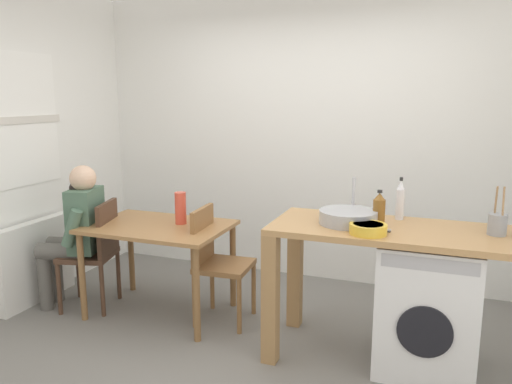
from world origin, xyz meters
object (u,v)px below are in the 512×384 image
(chair_person_seat, at_px, (96,248))
(bottle_tall_green, at_px, (379,209))
(utensil_crock, at_px, (497,224))
(vase, at_px, (181,208))
(seated_person, at_px, (76,229))
(bottle_squat_brown, at_px, (400,200))
(washing_machine, at_px, (427,305))
(mixing_bowl, at_px, (368,228))
(chair_opposite, at_px, (216,258))
(dining_table, at_px, (159,237))

(chair_person_seat, distance_m, bottle_tall_green, 2.32)
(utensil_crock, xyz_separation_m, vase, (-2.26, 0.17, -0.12))
(chair_person_seat, bearing_deg, vase, -90.86)
(seated_person, bearing_deg, bottle_squat_brown, -99.91)
(washing_machine, xyz_separation_m, bottle_tall_green, (-0.34, 0.07, 0.59))
(seated_person, height_order, bottle_squat_brown, bottle_squat_brown)
(bottle_tall_green, xyz_separation_m, mixing_bowl, (-0.03, -0.26, -0.07))
(vase, bearing_deg, chair_person_seat, -165.52)
(chair_person_seat, bearing_deg, utensil_crock, -105.17)
(chair_opposite, bearing_deg, bottle_tall_green, 81.75)
(vase, bearing_deg, chair_opposite, -9.50)
(chair_person_seat, distance_m, vase, 0.81)
(bottle_tall_green, bearing_deg, seated_person, -178.45)
(utensil_crock, bearing_deg, bottle_squat_brown, 162.06)
(chair_person_seat, relative_size, washing_machine, 1.05)
(bottle_squat_brown, bearing_deg, washing_machine, -47.90)
(mixing_bowl, height_order, vase, vase)
(chair_opposite, height_order, seated_person, seated_person)
(bottle_squat_brown, xyz_separation_m, mixing_bowl, (-0.15, -0.44, -0.10))
(chair_person_seat, height_order, bottle_squat_brown, bottle_squat_brown)
(bottle_squat_brown, bearing_deg, chair_opposite, -176.94)
(seated_person, height_order, washing_machine, seated_person)
(chair_person_seat, bearing_deg, seated_person, 90.00)
(washing_machine, bearing_deg, bottle_squat_brown, 132.10)
(bottle_tall_green, xyz_separation_m, vase, (-1.56, 0.16, -0.15))
(mixing_bowl, bearing_deg, utensil_crock, 18.81)
(bottle_tall_green, distance_m, bottle_squat_brown, 0.21)
(chair_person_seat, xyz_separation_m, bottle_squat_brown, (2.38, 0.20, 0.54))
(chair_opposite, xyz_separation_m, utensil_crock, (1.94, -0.12, 0.48))
(vase, bearing_deg, dining_table, -146.31)
(chair_opposite, distance_m, seated_person, 1.20)
(bottle_squat_brown, bearing_deg, dining_table, -176.31)
(washing_machine, height_order, bottle_tall_green, bottle_tall_green)
(bottle_tall_green, relative_size, utensil_crock, 0.76)
(vase, bearing_deg, washing_machine, -6.74)
(chair_person_seat, bearing_deg, dining_table, -97.00)
(bottle_tall_green, xyz_separation_m, bottle_squat_brown, (0.12, 0.18, 0.03))
(washing_machine, bearing_deg, dining_table, 176.53)
(chair_person_seat, xyz_separation_m, vase, (0.70, 0.18, 0.36))
(mixing_bowl, relative_size, vase, 0.90)
(dining_table, relative_size, utensil_crock, 3.67)
(seated_person, distance_m, vase, 0.90)
(chair_person_seat, height_order, mixing_bowl, mixing_bowl)
(chair_opposite, height_order, bottle_tall_green, bottle_tall_green)
(chair_opposite, xyz_separation_m, bottle_squat_brown, (1.35, 0.07, 0.54))
(chair_person_seat, height_order, chair_opposite, same)
(bottle_squat_brown, bearing_deg, utensil_crock, -17.94)
(dining_table, distance_m, seated_person, 0.71)
(utensil_crock, distance_m, vase, 2.27)
(bottle_tall_green, bearing_deg, chair_opposite, 175.23)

